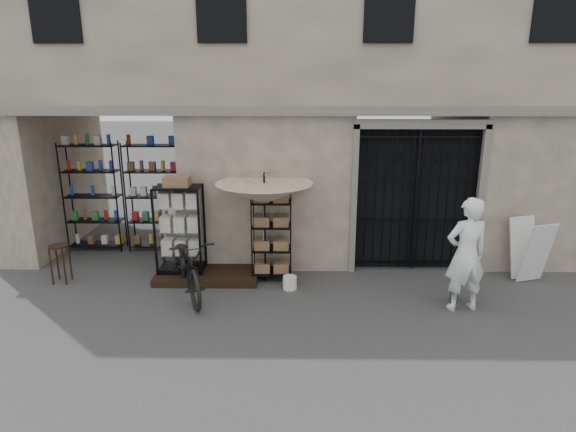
{
  "coord_description": "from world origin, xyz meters",
  "views": [
    {
      "loc": [
        -0.69,
        -7.27,
        3.8
      ],
      "look_at": [
        -0.8,
        1.4,
        1.35
      ],
      "focal_mm": 30.0,
      "sensor_mm": 36.0,
      "label": 1
    }
  ],
  "objects_px": {
    "market_umbrella": "(264,188)",
    "white_bucket": "(290,283)",
    "wire_rack": "(272,239)",
    "easel_sign": "(530,250)",
    "shopkeeper": "(460,308)",
    "wooden_stool": "(60,263)",
    "steel_bollard": "(455,281)",
    "bicycle": "(189,293)",
    "display_cabinet": "(180,234)"
  },
  "relations": [
    {
      "from": "easel_sign",
      "to": "display_cabinet",
      "type": "bearing_deg",
      "value": 162.19
    },
    {
      "from": "wire_rack",
      "to": "steel_bollard",
      "type": "height_order",
      "value": "wire_rack"
    },
    {
      "from": "bicycle",
      "to": "wooden_stool",
      "type": "distance_m",
      "value": 2.66
    },
    {
      "from": "display_cabinet",
      "to": "market_umbrella",
      "type": "distance_m",
      "value": 1.92
    },
    {
      "from": "display_cabinet",
      "to": "easel_sign",
      "type": "distance_m",
      "value": 6.82
    },
    {
      "from": "wire_rack",
      "to": "white_bucket",
      "type": "distance_m",
      "value": 0.92
    },
    {
      "from": "steel_bollard",
      "to": "display_cabinet",
      "type": "bearing_deg",
      "value": 168.5
    },
    {
      "from": "bicycle",
      "to": "wire_rack",
      "type": "bearing_deg",
      "value": 2.22
    },
    {
      "from": "white_bucket",
      "to": "steel_bollard",
      "type": "relative_size",
      "value": 0.34
    },
    {
      "from": "white_bucket",
      "to": "display_cabinet",
      "type": "bearing_deg",
      "value": 166.14
    },
    {
      "from": "wooden_stool",
      "to": "steel_bollard",
      "type": "bearing_deg",
      "value": -6.0
    },
    {
      "from": "wooden_stool",
      "to": "steel_bollard",
      "type": "relative_size",
      "value": 0.99
    },
    {
      "from": "market_umbrella",
      "to": "white_bucket",
      "type": "height_order",
      "value": "market_umbrella"
    },
    {
      "from": "wire_rack",
      "to": "easel_sign",
      "type": "height_order",
      "value": "wire_rack"
    },
    {
      "from": "wooden_stool",
      "to": "bicycle",
      "type": "bearing_deg",
      "value": -11.06
    },
    {
      "from": "shopkeeper",
      "to": "easel_sign",
      "type": "xyz_separation_m",
      "value": [
        1.71,
        1.27,
        0.62
      ]
    },
    {
      "from": "wire_rack",
      "to": "market_umbrella",
      "type": "distance_m",
      "value": 1.06
    },
    {
      "from": "market_umbrella",
      "to": "white_bucket",
      "type": "distance_m",
      "value": 1.85
    },
    {
      "from": "market_umbrella",
      "to": "bicycle",
      "type": "height_order",
      "value": "market_umbrella"
    },
    {
      "from": "easel_sign",
      "to": "bicycle",
      "type": "bearing_deg",
      "value": 168.83
    },
    {
      "from": "wire_rack",
      "to": "shopkeeper",
      "type": "bearing_deg",
      "value": -44.87
    },
    {
      "from": "easel_sign",
      "to": "wire_rack",
      "type": "bearing_deg",
      "value": 162.52
    },
    {
      "from": "market_umbrella",
      "to": "easel_sign",
      "type": "bearing_deg",
      "value": 1.0
    },
    {
      "from": "bicycle",
      "to": "easel_sign",
      "type": "bearing_deg",
      "value": -17.05
    },
    {
      "from": "display_cabinet",
      "to": "wire_rack",
      "type": "bearing_deg",
      "value": -1.02
    },
    {
      "from": "market_umbrella",
      "to": "steel_bollard",
      "type": "relative_size",
      "value": 3.37
    },
    {
      "from": "wire_rack",
      "to": "steel_bollard",
      "type": "bearing_deg",
      "value": -40.66
    },
    {
      "from": "wire_rack",
      "to": "easel_sign",
      "type": "bearing_deg",
      "value": -23.94
    },
    {
      "from": "wooden_stool",
      "to": "market_umbrella",
      "type": "bearing_deg",
      "value": 1.74
    },
    {
      "from": "white_bucket",
      "to": "shopkeeper",
      "type": "xyz_separation_m",
      "value": [
        2.96,
        -0.79,
        -0.13
      ]
    },
    {
      "from": "shopkeeper",
      "to": "white_bucket",
      "type": "bearing_deg",
      "value": -24.82
    },
    {
      "from": "white_bucket",
      "to": "easel_sign",
      "type": "bearing_deg",
      "value": 5.9
    },
    {
      "from": "wire_rack",
      "to": "bicycle",
      "type": "bearing_deg",
      "value": -178.35
    },
    {
      "from": "market_umbrella",
      "to": "easel_sign",
      "type": "height_order",
      "value": "market_umbrella"
    },
    {
      "from": "wire_rack",
      "to": "easel_sign",
      "type": "xyz_separation_m",
      "value": [
        5.02,
        -0.01,
        -0.2
      ]
    },
    {
      "from": "display_cabinet",
      "to": "steel_bollard",
      "type": "relative_size",
      "value": 2.4
    },
    {
      "from": "white_bucket",
      "to": "bicycle",
      "type": "relative_size",
      "value": 0.12
    },
    {
      "from": "white_bucket",
      "to": "easel_sign",
      "type": "distance_m",
      "value": 4.72
    },
    {
      "from": "wooden_stool",
      "to": "easel_sign",
      "type": "height_order",
      "value": "easel_sign"
    },
    {
      "from": "white_bucket",
      "to": "steel_bollard",
      "type": "height_order",
      "value": "steel_bollard"
    },
    {
      "from": "white_bucket",
      "to": "wire_rack",
      "type": "bearing_deg",
      "value": 126.11
    },
    {
      "from": "display_cabinet",
      "to": "shopkeeper",
      "type": "distance_m",
      "value": 5.35
    },
    {
      "from": "shopkeeper",
      "to": "steel_bollard",
      "type": "bearing_deg",
      "value": -93.61
    },
    {
      "from": "white_bucket",
      "to": "bicycle",
      "type": "height_order",
      "value": "bicycle"
    },
    {
      "from": "shopkeeper",
      "to": "easel_sign",
      "type": "relative_size",
      "value": 1.64
    },
    {
      "from": "white_bucket",
      "to": "wooden_stool",
      "type": "bearing_deg",
      "value": 176.5
    },
    {
      "from": "steel_bollard",
      "to": "shopkeeper",
      "type": "relative_size",
      "value": 0.39
    },
    {
      "from": "market_umbrella",
      "to": "shopkeeper",
      "type": "xyz_separation_m",
      "value": [
        3.44,
        -1.18,
        -1.87
      ]
    },
    {
      "from": "display_cabinet",
      "to": "shopkeeper",
      "type": "bearing_deg",
      "value": -14.13
    },
    {
      "from": "market_umbrella",
      "to": "bicycle",
      "type": "distance_m",
      "value": 2.41
    }
  ]
}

